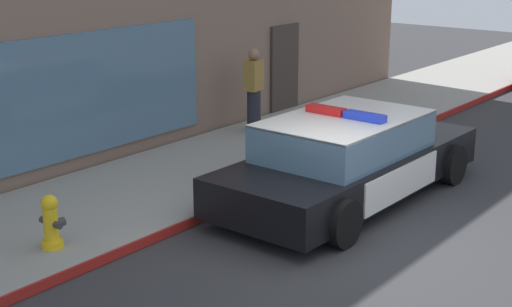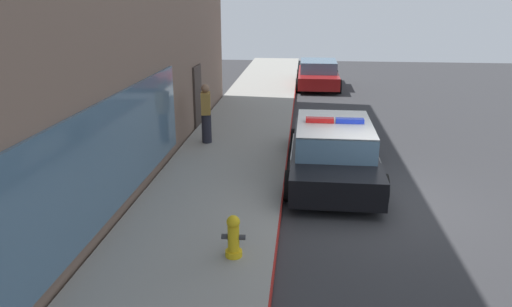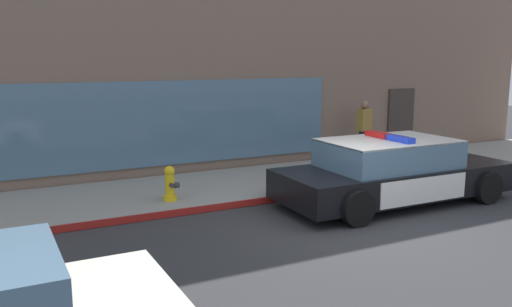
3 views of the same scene
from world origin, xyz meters
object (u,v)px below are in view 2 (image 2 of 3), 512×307
(car_down_street, at_px, (318,74))
(pedestrian_on_sidewalk, at_px, (206,113))
(fire_hydrant, at_px, (234,237))
(police_cruiser, at_px, (333,149))

(car_down_street, xyz_separation_m, pedestrian_on_sidewalk, (-10.15, 3.43, 0.38))
(fire_hydrant, xyz_separation_m, pedestrian_on_sidewalk, (6.33, 1.71, 0.51))
(car_down_street, bearing_deg, fire_hydrant, 174.14)
(police_cruiser, xyz_separation_m, pedestrian_on_sidewalk, (2.01, 3.52, 0.33))
(police_cruiser, relative_size, pedestrian_on_sidewalk, 3.04)
(fire_hydrant, relative_size, car_down_street, 0.16)
(car_down_street, bearing_deg, police_cruiser, -179.49)
(fire_hydrant, bearing_deg, car_down_street, -5.97)
(police_cruiser, bearing_deg, fire_hydrant, 157.76)
(police_cruiser, relative_size, fire_hydrant, 7.15)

